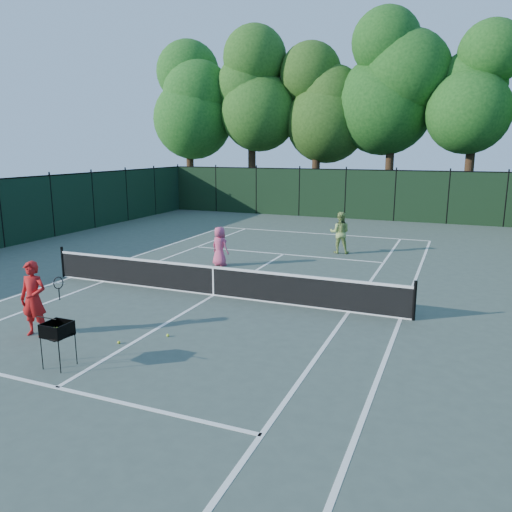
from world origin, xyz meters
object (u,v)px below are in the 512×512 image
at_px(player_pink, 220,246).
at_px(player_green, 340,233).
at_px(ball_hopper, 57,330).
at_px(coach, 34,299).
at_px(loose_ball_near_cart, 119,342).
at_px(loose_ball_midcourt, 168,335).

xyz_separation_m(player_pink, player_green, (3.65, 3.99, 0.13)).
bearing_deg(ball_hopper, coach, 158.26).
bearing_deg(coach, player_green, 59.48).
relative_size(player_green, loose_ball_near_cart, 25.73).
height_order(player_green, loose_ball_near_cart, player_green).
xyz_separation_m(player_green, ball_hopper, (-2.70, -13.21, -0.07)).
height_order(ball_hopper, loose_ball_near_cart, ball_hopper).
bearing_deg(player_green, loose_ball_midcourt, 72.27).
distance_m(player_pink, loose_ball_near_cart, 7.90).
relative_size(player_pink, loose_ball_near_cart, 21.81).
bearing_deg(loose_ball_midcourt, player_pink, 106.64).
height_order(coach, ball_hopper, coach).
xyz_separation_m(player_green, loose_ball_near_cart, (-2.36, -11.75, -0.84)).
relative_size(coach, ball_hopper, 1.89).
height_order(player_green, ball_hopper, player_green).
xyz_separation_m(player_pink, ball_hopper, (0.94, -9.22, 0.06)).
distance_m(coach, player_green, 12.86).
xyz_separation_m(ball_hopper, loose_ball_midcourt, (1.14, 2.26, -0.77)).
bearing_deg(loose_ball_midcourt, coach, -159.74).
bearing_deg(loose_ball_midcourt, ball_hopper, -116.82).
height_order(player_green, loose_ball_midcourt, player_green).
distance_m(coach, loose_ball_midcourt, 3.27).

